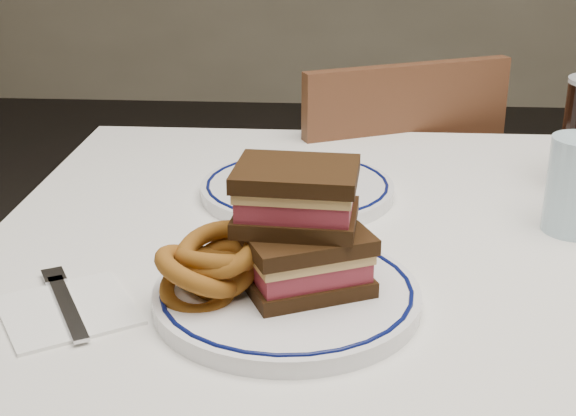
# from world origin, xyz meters

# --- Properties ---
(dining_table) EXTENTS (1.27, 0.87, 0.75)m
(dining_table) POSITION_xyz_m (0.00, 0.00, 0.64)
(dining_table) COLOR white
(dining_table) RESTS_ON floor
(chair_far) EXTENTS (0.53, 0.53, 0.87)m
(chair_far) POSITION_xyz_m (-0.11, 0.54, 0.47)
(chair_far) COLOR #4F2E19
(chair_far) RESTS_ON floor
(main_plate) EXTENTS (0.28, 0.28, 0.02)m
(main_plate) POSITION_xyz_m (-0.24, -0.22, 0.76)
(main_plate) COLOR white
(main_plate) RESTS_ON dining_table
(reuben_sandwich) EXTENTS (0.15, 0.14, 0.13)m
(reuben_sandwich) POSITION_xyz_m (-0.22, -0.21, 0.83)
(reuben_sandwich) COLOR black
(reuben_sandwich) RESTS_ON main_plate
(onion_rings_main) EXTENTS (0.12, 0.11, 0.09)m
(onion_rings_main) POSITION_xyz_m (-0.31, -0.23, 0.80)
(onion_rings_main) COLOR #66320D
(onion_rings_main) RESTS_ON main_plate
(ketchup_ramekin) EXTENTS (0.06, 0.06, 0.03)m
(ketchup_ramekin) POSITION_xyz_m (-0.26, -0.12, 0.79)
(ketchup_ramekin) COLOR silver
(ketchup_ramekin) RESTS_ON main_plate
(far_plate) EXTENTS (0.28, 0.28, 0.02)m
(far_plate) POSITION_xyz_m (-0.24, 0.10, 0.76)
(far_plate) COLOR white
(far_plate) RESTS_ON dining_table
(onion_rings_far) EXTENTS (0.10, 0.11, 0.04)m
(onion_rings_far) POSITION_xyz_m (-0.23, 0.11, 0.78)
(onion_rings_far) COLOR #66320D
(onion_rings_far) RESTS_ON far_plate
(napkin_fork) EXTENTS (0.18, 0.18, 0.01)m
(napkin_fork) POSITION_xyz_m (-0.47, -0.25, 0.75)
(napkin_fork) COLOR white
(napkin_fork) RESTS_ON dining_table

